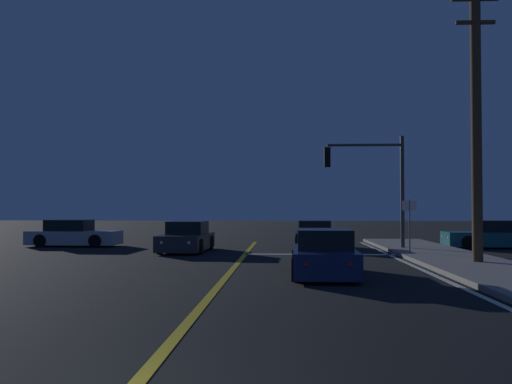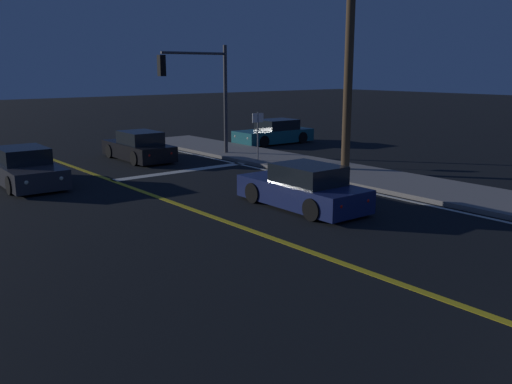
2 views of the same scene
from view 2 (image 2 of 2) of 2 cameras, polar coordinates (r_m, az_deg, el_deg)
sidewalk_right at (r=19.86m, az=17.47°, el=0.38°), size 3.20×35.87×0.15m
lane_line_center at (r=14.19m, az=-0.31°, el=-4.11°), size 0.20×33.88×0.01m
lane_line_edge_right at (r=18.38m, az=14.26°, el=-0.60°), size 0.16×33.88×0.01m
stop_bar at (r=22.68m, az=-7.66°, el=2.16°), size 6.19×0.50×0.01m
car_far_approaching_navy at (r=16.56m, az=4.93°, el=0.35°), size 1.90×4.37×1.34m
car_following_oncoming_black at (r=25.82m, az=-12.13°, el=4.56°), size 1.92×4.45×1.34m
car_parked_curb_charcoal at (r=21.52m, az=-22.95°, el=2.25°), size 2.04×4.55×1.34m
car_side_waiting_teal at (r=30.99m, az=1.92°, el=6.15°), size 4.58×2.07×1.34m
traffic_signal_near_right at (r=25.63m, az=-5.70°, el=11.20°), size 3.62×0.28×5.21m
utility_pole_right at (r=22.17m, az=9.71°, el=14.66°), size 1.56×0.35×9.61m
street_sign_corner at (r=24.12m, az=0.19°, el=6.58°), size 0.56×0.10×2.28m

